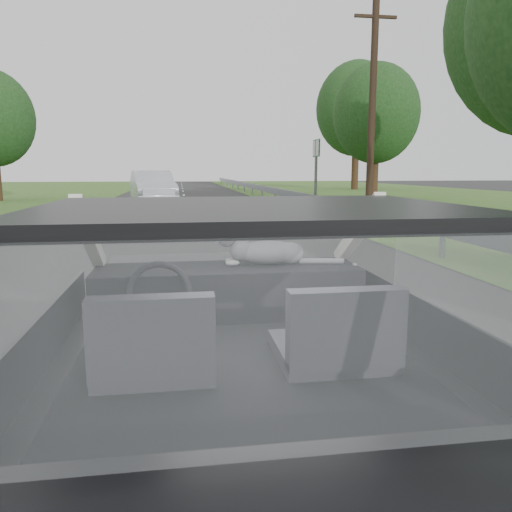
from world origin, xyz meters
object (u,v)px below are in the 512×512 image
object	(u,v)px
utility_pole	(372,108)
other_car	(153,188)
highway_sign	(316,176)
cat	(268,251)
subject_car	(240,345)

from	to	relation	value
utility_pole	other_car	bearing A→B (deg)	143.64
other_car	highway_sign	world-z (taller)	highway_sign
cat	other_car	size ratio (longest dim) A/B	0.12
other_car	utility_pole	size ratio (longest dim) A/B	0.64
subject_car	cat	world-z (taller)	subject_car
subject_car	other_car	world-z (taller)	other_car
cat	utility_pole	distance (m)	15.57
highway_sign	cat	bearing A→B (deg)	-103.75
other_car	highway_sign	bearing A→B (deg)	-40.75
subject_car	utility_pole	bearing A→B (deg)	66.50
subject_car	highway_sign	bearing A→B (deg)	73.37
subject_car	highway_sign	xyz separation A→B (m)	(4.96, 16.59, 0.64)
subject_car	other_car	size ratio (longest dim) A/B	0.84
cat	subject_car	bearing A→B (deg)	-108.37
subject_car	other_car	bearing A→B (deg)	94.05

